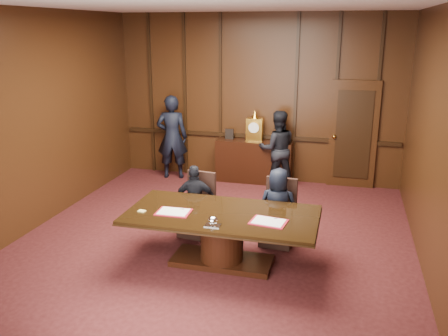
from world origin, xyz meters
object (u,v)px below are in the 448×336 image
(sideboard, at_px, (254,160))
(signatory_right, at_px, (278,207))
(conference_table, at_px, (222,230))
(witness_right, at_px, (277,149))
(witness_left, at_px, (172,137))
(signatory_left, at_px, (195,201))

(sideboard, bearing_deg, signatory_right, -72.14)
(conference_table, distance_m, witness_right, 3.62)
(sideboard, distance_m, witness_left, 1.85)
(signatory_left, xyz_separation_m, witness_right, (0.86, 2.80, 0.21))
(conference_table, bearing_deg, signatory_right, 50.91)
(signatory_right, bearing_deg, witness_left, -48.67)
(sideboard, relative_size, conference_table, 0.61)
(signatory_left, relative_size, signatory_right, 0.96)
(signatory_left, relative_size, witness_left, 0.64)
(sideboard, height_order, witness_left, witness_left)
(conference_table, height_order, signatory_right, signatory_right)
(witness_left, xyz_separation_m, witness_right, (2.30, 0.00, -0.12))
(signatory_left, bearing_deg, signatory_right, 164.51)
(signatory_right, bearing_deg, signatory_left, -3.08)
(sideboard, xyz_separation_m, signatory_right, (0.95, -2.96, 0.12))
(witness_right, bearing_deg, conference_table, 69.87)
(witness_left, distance_m, witness_right, 2.30)
(signatory_right, relative_size, witness_left, 0.66)
(conference_table, bearing_deg, sideboard, 94.62)
(witness_right, bearing_deg, witness_left, -16.81)
(sideboard, height_order, signatory_right, sideboard)
(sideboard, bearing_deg, witness_left, -174.89)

